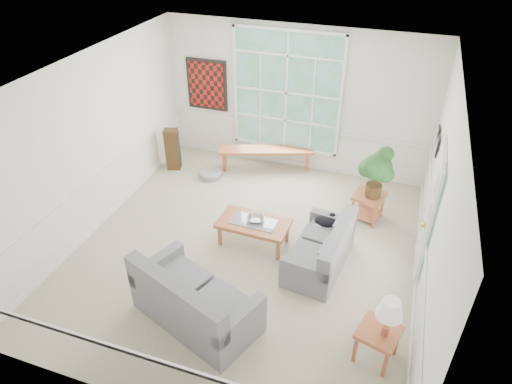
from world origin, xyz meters
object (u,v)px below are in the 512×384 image
loveseat_right (320,246)px  side_table (376,344)px  loveseat_front (196,294)px  coffee_table (254,232)px  end_table (368,207)px

loveseat_right → side_table: 1.83m
loveseat_right → side_table: bearing=-47.5°
loveseat_front → coffee_table: (0.20, 1.81, -0.25)m
loveseat_right → side_table: (1.07, -1.48, -0.15)m
loveseat_right → coffee_table: size_ratio=1.24×
loveseat_front → end_table: 3.70m
loveseat_front → side_table: bearing=24.6°
loveseat_right → end_table: bearing=76.1°
coffee_table → end_table: (1.73, 1.33, 0.04)m
end_table → side_table: size_ratio=1.02×
coffee_table → side_table: bearing=-34.8°
loveseat_front → side_table: loveseat_front is taller
coffee_table → side_table: size_ratio=2.35×
loveseat_front → end_table: size_ratio=3.40×
loveseat_front → coffee_table: size_ratio=1.48×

